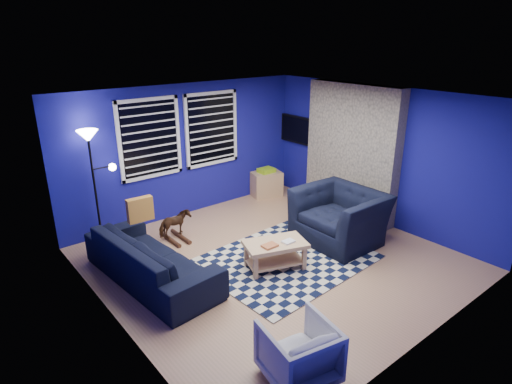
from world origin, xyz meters
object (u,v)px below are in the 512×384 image
cabinet (266,183)px  armchair_big (340,217)px  floor_lamp (91,152)px  coffee_table (275,250)px  tv (298,130)px  rocking_horse (175,224)px  armchair_bent (298,352)px  sofa (151,258)px

cabinet → armchair_big: bearing=-84.9°
cabinet → floor_lamp: floor_lamp is taller
coffee_table → tv: bearing=40.3°
armchair_big → floor_lamp: size_ratio=0.70×
tv → cabinet: (-0.68, 0.25, -1.13)m
floor_lamp → armchair_big: bearing=-37.7°
tv → rocking_horse: tv is taller
tv → armchair_bent: tv is taller
armchair_bent → cabinet: 5.31m
cabinet → tv: bearing=-4.4°
cabinet → floor_lamp: bearing=-164.1°
tv → cabinet: tv is taller
coffee_table → floor_lamp: size_ratio=0.53×
armchair_big → cabinet: (0.46, 2.44, -0.17)m
armchair_big → rocking_horse: armchair_big is taller
armchair_big → coffee_table: armchair_big is taller
tv → armchair_big: 2.65m
sofa → floor_lamp: (-0.13, 1.57, 1.25)m
tv → cabinet: 1.34m
sofa → rocking_horse: (0.88, 0.90, -0.04)m
tv → rocking_horse: bearing=-172.7°
armchair_big → rocking_horse: bearing=-129.0°
tv → armchair_big: tv is taller
armchair_bent → floor_lamp: bearing=-73.2°
sofa → armchair_big: bearing=-111.1°
sofa → armchair_bent: bearing=-178.8°
armchair_bent → cabinet: armchair_bent is taller
sofa → tv: bearing=-77.5°
cabinet → rocking_horse: bearing=-149.7°
rocking_horse → sofa: bearing=134.2°
tv → armchair_bent: size_ratio=1.43×
tv → cabinet: size_ratio=1.38×
armchair_big → cabinet: bearing=169.7°
sofa → coffee_table: sofa is taller
tv → coffee_table: bearing=-139.7°
armchair_bent → floor_lamp: 4.45m
sofa → armchair_bent: size_ratio=3.33×
armchair_bent → cabinet: bearing=-115.9°
sofa → rocking_horse: 1.26m
armchair_bent → floor_lamp: floor_lamp is taller
sofa → cabinet: bearing=-70.8°
rocking_horse → cabinet: cabinet is taller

